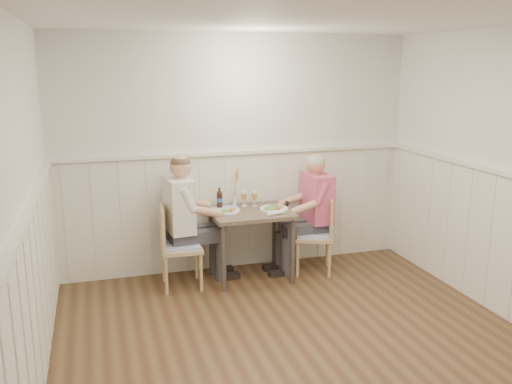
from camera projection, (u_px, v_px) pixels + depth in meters
ground_plane at (313, 363)px, 4.21m from camera, size 4.50×4.50×0.00m
room_shell at (318, 172)px, 3.87m from camera, size 4.04×4.54×2.60m
wainscot at (284, 251)px, 4.70m from camera, size 4.00×4.49×1.34m
dining_table at (251, 220)px, 5.79m from camera, size 0.85×0.70×0.75m
chair_right at (318, 232)px, 5.99m from camera, size 0.52×0.52×0.85m
chair_left at (176, 244)px, 5.56m from camera, size 0.43×0.43×0.87m
man_in_pink at (313, 221)px, 6.06m from camera, size 0.62×0.43×1.34m
diner_cream at (184, 230)px, 5.65m from camera, size 0.68×0.47×1.40m
plate_man at (273, 208)px, 5.79m from camera, size 0.31×0.31×0.08m
plate_diner at (227, 211)px, 5.69m from camera, size 0.25×0.25×0.06m
beer_glass_a at (255, 196)px, 5.93m from camera, size 0.07×0.07×0.17m
beer_glass_b at (244, 196)px, 5.93m from camera, size 0.07×0.07×0.18m
beer_bottle at (220, 199)px, 5.87m from camera, size 0.06×0.06×0.22m
rolled_napkin at (275, 213)px, 5.59m from camera, size 0.19×0.09×0.04m
grass_vase at (235, 188)px, 5.93m from camera, size 0.05×0.05×0.44m
gingham_mat at (225, 208)px, 5.85m from camera, size 0.28×0.23×0.01m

